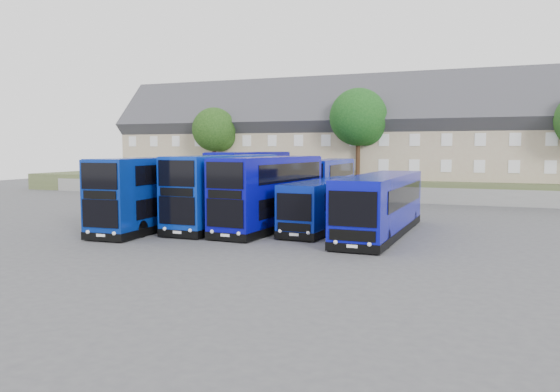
{
  "coord_description": "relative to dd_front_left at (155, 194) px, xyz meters",
  "views": [
    {
      "loc": [
        14.66,
        -28.48,
        5.17
      ],
      "look_at": [
        2.3,
        3.19,
        2.2
      ],
      "focal_mm": 35.0,
      "sensor_mm": 36.0,
      "label": 1
    }
  ],
  "objects": [
    {
      "name": "ground",
      "position": [
        5.65,
        -1.27,
        -2.23
      ],
      "size": [
        120.0,
        120.0,
        0.0
      ],
      "primitive_type": "plane",
      "color": "#45454A",
      "rests_on": "ground"
    },
    {
      "name": "retaining_wall",
      "position": [
        5.65,
        22.73,
        -1.48
      ],
      "size": [
        70.0,
        0.4,
        1.5
      ],
      "primitive_type": "cube",
      "color": "slate",
      "rests_on": "ground"
    },
    {
      "name": "earth_bank",
      "position": [
        5.65,
        32.73,
        -1.23
      ],
      "size": [
        80.0,
        20.0,
        2.0
      ],
      "primitive_type": "cube",
      "color": "#4A5630",
      "rests_on": "ground"
    },
    {
      "name": "terrace_row",
      "position": [
        5.65,
        28.73,
        4.36
      ],
      "size": [
        54.0,
        10.4,
        11.2
      ],
      "color": "tan",
      "rests_on": "earth_bank"
    },
    {
      "name": "dd_front_left",
      "position": [
        0.0,
        0.0,
        0.0
      ],
      "size": [
        3.24,
        11.57,
        4.55
      ],
      "rotation": [
        0.0,
        0.0,
        0.05
      ],
      "color": "navy",
      "rests_on": "ground"
    },
    {
      "name": "dd_front_mid",
      "position": [
        3.71,
        2.65,
        0.06
      ],
      "size": [
        2.86,
        11.79,
        4.67
      ],
      "rotation": [
        0.0,
        0.0,
        -0.01
      ],
      "color": "#082A9C",
      "rests_on": "ground"
    },
    {
      "name": "dd_front_right",
      "position": [
        7.03,
        2.58,
        0.02
      ],
      "size": [
        3.37,
        11.7,
        4.6
      ],
      "rotation": [
        0.0,
        0.0,
        -0.06
      ],
      "color": "#080894",
      "rests_on": "ground"
    },
    {
      "name": "dd_rear_left",
      "position": [
        0.67,
        13.55,
        0.14
      ],
      "size": [
        2.8,
        12.13,
        4.82
      ],
      "rotation": [
        0.0,
        0.0,
        -0.0
      ],
      "color": "#080894",
      "rests_on": "ground"
    },
    {
      "name": "dd_rear_right",
      "position": [
        7.32,
        14.46,
        -0.17
      ],
      "size": [
        2.76,
        10.65,
        4.2
      ],
      "rotation": [
        0.0,
        0.0,
        0.03
      ],
      "color": "#0817A2",
      "rests_on": "ground"
    },
    {
      "name": "coach_east_a",
      "position": [
        10.38,
        4.13,
        -0.71
      ],
      "size": [
        2.91,
        11.52,
        3.12
      ],
      "rotation": [
        0.0,
        0.0,
        -0.04
      ],
      "color": "#071D90",
      "rests_on": "ground"
    },
    {
      "name": "coach_east_b",
      "position": [
        14.16,
        2.62,
        -0.47
      ],
      "size": [
        3.05,
        13.22,
        3.6
      ],
      "rotation": [
        0.0,
        0.0,
        -0.02
      ],
      "color": "#090CA8",
      "rests_on": "ground"
    },
    {
      "name": "tree_west",
      "position": [
        -8.2,
        23.83,
        4.82
      ],
      "size": [
        4.8,
        4.8,
        7.65
      ],
      "color": "#382314",
      "rests_on": "earth_bank"
    },
    {
      "name": "tree_mid",
      "position": [
        7.8,
        24.33,
        5.83
      ],
      "size": [
        5.76,
        5.76,
        9.18
      ],
      "color": "#382314",
      "rests_on": "earth_bank"
    }
  ]
}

